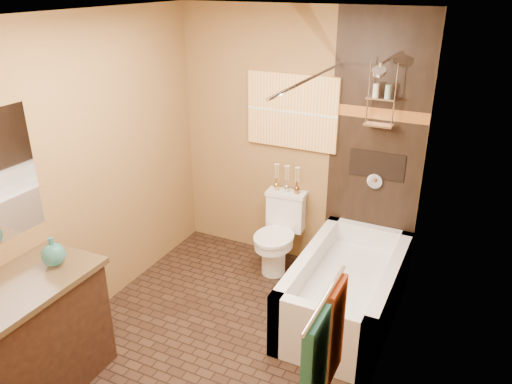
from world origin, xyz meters
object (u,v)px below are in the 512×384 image
Objects in this scene: toilet at (279,233)px; vanity at (31,337)px; bathtub at (346,294)px; sunset_painting at (292,112)px.

vanity reaches higher than toilet.
vanity is at bearing -134.58° from bathtub.
sunset_painting is 0.89× the size of vanity.
bathtub is at bearing -41.03° from sunset_painting.
sunset_painting is 2.85m from vanity.
sunset_painting is at bearing 69.93° from vanity.
toilet is at bearing 150.68° from bathtub.
toilet is at bearing -90.00° from sunset_painting.
toilet is at bearing 67.84° from vanity.
vanity reaches higher than bathtub.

